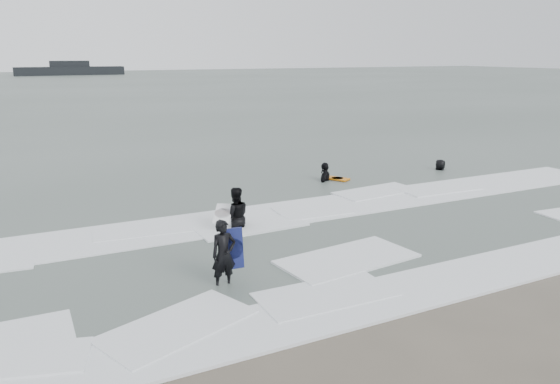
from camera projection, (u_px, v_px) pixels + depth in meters
name	position (u px, v px, depth m)	size (l,w,h in m)	color
ground	(376.00, 286.00, 12.59)	(320.00, 320.00, 0.00)	brown
sea	(60.00, 88.00, 82.10)	(320.00, 320.00, 0.00)	#47544C
surfer_centre	(225.00, 287.00, 12.55)	(0.59, 0.39, 1.63)	black
surfer_wading	(236.00, 229.00, 16.67)	(0.91, 0.71, 1.87)	black
surfer_right_near	(325.00, 182.00, 22.82)	(1.15, 0.48, 1.97)	black
surfer_right_far	(440.00, 171.00, 24.87)	(0.82, 0.53, 1.68)	black
surf_foam	(300.00, 237.00, 15.80)	(30.03, 9.06, 0.09)	white
bodyboards	(276.00, 206.00, 17.32)	(8.44, 8.44, 1.25)	#0F1549
vessel_horizon	(70.00, 70.00, 129.13)	(24.45, 4.37, 3.32)	black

